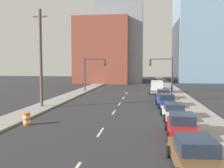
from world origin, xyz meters
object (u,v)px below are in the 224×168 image
Objects in this scene: traffic_barrel at (27,119)px; sedan_white at (174,112)px; traffic_signal_left at (91,69)px; sedan_blue at (166,101)px; sedan_red at (182,126)px; utility_pole_left_mid at (41,58)px; sedan_silver at (157,86)px; traffic_signal_right at (166,70)px; box_truck_gray at (157,87)px; sedan_teal at (163,95)px; sedan_brown at (195,155)px.

sedan_white reaches higher than traffic_barrel.
traffic_signal_left reaches higher than sedan_blue.
sedan_red reaches higher than sedan_blue.
sedan_silver is at bearing 58.94° from utility_pole_left_mid.
sedan_white is 1.07× the size of sedan_silver.
traffic_barrel is 12.32m from sedan_white.
sedan_red is at bearing -7.61° from traffic_barrel.
traffic_signal_right is 6.60m from sedan_silver.
traffic_signal_left is 11.90m from box_truck_gray.
traffic_signal_right is at bearing 90.11° from sedan_red.
traffic_signal_left is at bearing 83.90° from utility_pole_left_mid.
utility_pole_left_mid is 17.38m from sedan_red.
traffic_signal_left is 1.38× the size of sedan_teal.
sedan_brown is at bearing -91.54° from sedan_silver.
traffic_signal_left is at bearing 107.33° from sedan_brown.
box_truck_gray is at bearing 95.59° from sedan_teal.
box_truck_gray is (-0.42, 13.66, 0.33)m from sedan_blue.
box_truck_gray is at bearing 89.86° from sedan_white.
sedan_blue is (11.57, 10.20, 0.19)m from traffic_barrel.
traffic_signal_left is at bearing 125.91° from sedan_blue.
sedan_white is 26.61m from sedan_silver.
sedan_blue is (-0.08, 11.76, -0.01)m from sedan_red.
utility_pole_left_mid reaches higher than sedan_silver.
traffic_signal_left is 1.00× the size of box_truck_gray.
sedan_red is at bearing -92.44° from sedan_white.
sedan_brown is at bearing -31.29° from traffic_barrel.
traffic_barrel is 26.34m from box_truck_gray.
traffic_barrel is 15.43m from sedan_blue.
sedan_blue is at bearing 89.54° from sedan_white.
sedan_white is at bearing 85.72° from sedan_brown.
traffic_signal_left is at bearing 176.84° from box_truck_gray.
traffic_barrel is 11.75m from sedan_red.
sedan_brown is 0.74× the size of box_truck_gray.
sedan_teal is (0.22, 23.66, -0.04)m from sedan_brown.
sedan_teal is at bearing -83.98° from box_truck_gray.
utility_pole_left_mid is at bearing -122.63° from sedan_silver.
sedan_blue is at bearing 92.60° from sedan_red.
sedan_brown reaches higher than sedan_white.
traffic_signal_left is 34.09m from sedan_brown.
traffic_signal_left reaches higher than traffic_barrel.
sedan_white is at bearing -91.02° from sedan_silver.
traffic_signal_left is 1.30× the size of sedan_white.
box_truck_gray is at bearing 87.58° from sedan_brown.
sedan_silver is at bearing 86.99° from sedan_brown.
sedan_red is 18.24m from sedan_teal.
sedan_blue is (13.71, 2.35, -4.84)m from utility_pole_left_mid.
traffic_signal_right is at bearing -79.87° from sedan_silver.
sedan_silver is at bearing 88.96° from box_truck_gray.
traffic_barrel is at bearing -141.80° from sedan_blue.
box_truck_gray is (13.29, 16.01, -4.51)m from utility_pole_left_mid.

